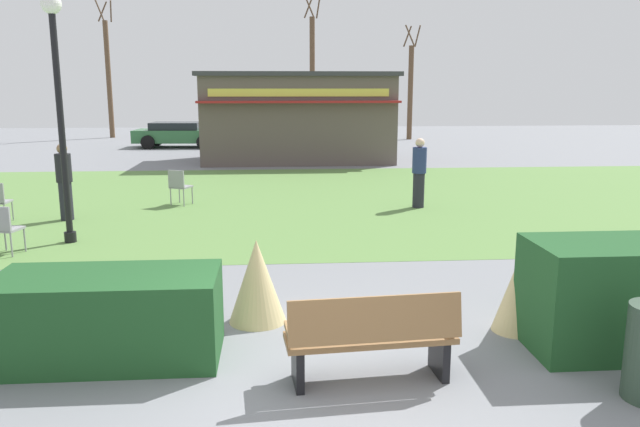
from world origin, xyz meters
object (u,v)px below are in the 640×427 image
park_bench (372,337)px  tree_left_bg (410,90)px  food_kiosk (297,117)px  person_standing (65,181)px  lamppost_mid (58,91)px  tree_center_bg (109,77)px  person_strolling (419,172)px  tree_right_bg (312,76)px  cafe_chair_center (3,226)px  parked_car_west_slot (179,134)px  cafe_chair_east (179,184)px

park_bench → tree_left_bg: 29.45m
food_kiosk → person_standing: 12.14m
lamppost_mid → tree_center_bg: 25.48m
park_bench → person_strolling: size_ratio=1.03×
food_kiosk → tree_right_bg: 9.78m
park_bench → tree_left_bg: tree_left_bg is taller
cafe_chair_center → tree_right_bg: (6.86, 23.28, 2.88)m
park_bench → lamppost_mid: size_ratio=0.39×
parked_car_west_slot → food_kiosk: bearing=-47.4°
lamppost_mid → tree_right_bg: (6.02, 22.40, 0.59)m
park_bench → parked_car_west_slot: size_ratio=0.40×
tree_center_bg → tree_right_bg: bearing=-12.5°
cafe_chair_east → tree_center_bg: bearing=107.9°
cafe_chair_center → person_standing: (0.13, 2.95, 0.33)m
tree_center_bg → food_kiosk: bearing=-49.9°
person_standing → person_strolling: bearing=-137.0°
cafe_chair_east → parked_car_west_slot: bearing=98.3°
food_kiosk → tree_left_bg: bearing=55.8°
cafe_chair_east → tree_center_bg: 22.54m
park_bench → cafe_chair_center: park_bench is taller
person_standing → tree_right_bg: tree_right_bg is taller
cafe_chair_east → tree_left_bg: (9.89, 18.88, 2.16)m
lamppost_mid → food_kiosk: lamppost_mid is taller
food_kiosk → lamppost_mid: bearing=-110.6°
food_kiosk → cafe_chair_east: bearing=-109.7°
tree_right_bg → tree_center_bg: bearing=167.5°
tree_right_bg → tree_center_bg: size_ratio=1.00×
food_kiosk → person_standing: bearing=-117.2°
person_standing → tree_center_bg: (-4.63, 22.84, 2.54)m
person_strolling → tree_left_bg: tree_left_bg is taller
lamppost_mid → cafe_chair_east: (1.53, 3.63, -2.29)m
food_kiosk → tree_left_bg: (6.59, 9.68, 0.97)m
tree_left_bg → tree_center_bg: (-16.76, 2.40, 0.71)m
lamppost_mid → cafe_chair_center: bearing=-133.5°
park_bench → cafe_chair_center: bearing=137.3°
cafe_chair_east → parked_car_west_slot: parked_car_west_slot is taller
tree_left_bg → person_strolling: bearing=-101.6°
person_strolling → tree_right_bg: (-1.36, 19.49, 2.55)m
cafe_chair_center → tree_center_bg: bearing=99.9°
person_strolling → person_standing: size_ratio=1.00×
lamppost_mid → food_kiosk: bearing=69.4°
tree_left_bg → park_bench: bearing=-103.0°
cafe_chair_east → cafe_chair_center: 5.09m
tree_right_bg → person_strolling: bearing=-86.0°
park_bench → lamppost_mid: lamppost_mid is taller
lamppost_mid → tree_left_bg: size_ratio=0.74×
cafe_chair_east → person_standing: size_ratio=0.53×
park_bench → lamppost_mid: bearing=128.3°
cafe_chair_center → person_strolling: size_ratio=0.53×
cafe_chair_east → person_standing: bearing=-145.0°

